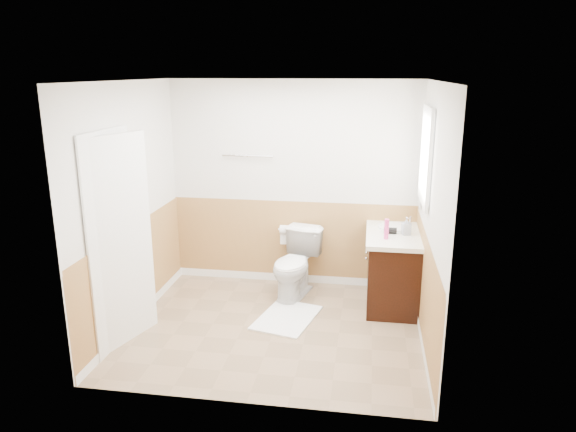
% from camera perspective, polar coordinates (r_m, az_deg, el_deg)
% --- Properties ---
extents(floor, '(3.00, 3.00, 0.00)m').
position_cam_1_polar(floor, '(5.63, -1.43, -12.00)').
color(floor, '#8C7051').
rests_on(floor, ground).
extents(ceiling, '(3.00, 3.00, 0.00)m').
position_cam_1_polar(ceiling, '(4.99, -1.62, 14.37)').
color(ceiling, white).
rests_on(ceiling, floor).
extents(wall_back, '(3.00, 0.00, 3.00)m').
position_cam_1_polar(wall_back, '(6.42, 0.55, 3.37)').
color(wall_back, silver).
rests_on(wall_back, floor).
extents(wall_front, '(3.00, 0.00, 3.00)m').
position_cam_1_polar(wall_front, '(3.96, -4.89, -4.47)').
color(wall_front, silver).
rests_on(wall_front, floor).
extents(wall_left, '(0.00, 3.00, 3.00)m').
position_cam_1_polar(wall_left, '(5.63, -16.73, 0.98)').
color(wall_left, silver).
rests_on(wall_left, floor).
extents(wall_right, '(0.00, 3.00, 3.00)m').
position_cam_1_polar(wall_right, '(5.13, 15.21, -0.30)').
color(wall_right, silver).
rests_on(wall_right, floor).
extents(wainscot_back, '(3.00, 0.00, 3.00)m').
position_cam_1_polar(wainscot_back, '(6.60, 0.52, -3.03)').
color(wainscot_back, '#BB844A').
rests_on(wainscot_back, floor).
extents(wainscot_front, '(3.00, 0.00, 3.00)m').
position_cam_1_polar(wainscot_front, '(4.28, -4.61, -13.89)').
color(wainscot_front, '#BB844A').
rests_on(wainscot_front, floor).
extents(wainscot_left, '(0.00, 2.60, 2.60)m').
position_cam_1_polar(wainscot_left, '(5.85, -16.05, -6.16)').
color(wainscot_left, '#BB844A').
rests_on(wainscot_left, floor).
extents(wainscot_right, '(0.00, 2.60, 2.60)m').
position_cam_1_polar(wainscot_right, '(5.37, 14.52, -8.02)').
color(wainscot_right, '#BB844A').
rests_on(wainscot_right, floor).
extents(toilet, '(0.61, 0.86, 0.79)m').
position_cam_1_polar(toilet, '(6.22, 0.76, -5.25)').
color(toilet, white).
rests_on(toilet, floor).
extents(bath_mat, '(0.73, 0.91, 0.02)m').
position_cam_1_polar(bath_mat, '(5.82, -0.12, -10.91)').
color(bath_mat, white).
rests_on(bath_mat, floor).
extents(vanity_cabinet, '(0.55, 1.10, 0.80)m').
position_cam_1_polar(vanity_cabinet, '(6.18, 11.18, -5.64)').
color(vanity_cabinet, black).
rests_on(vanity_cabinet, floor).
extents(vanity_knob_left, '(0.03, 0.03, 0.03)m').
position_cam_1_polar(vanity_knob_left, '(6.03, 8.44, -4.54)').
color(vanity_knob_left, silver).
rests_on(vanity_knob_left, vanity_cabinet).
extents(vanity_knob_right, '(0.03, 0.03, 0.03)m').
position_cam_1_polar(vanity_knob_right, '(6.22, 8.46, -3.91)').
color(vanity_knob_right, silver).
rests_on(vanity_knob_right, vanity_cabinet).
extents(countertop, '(0.60, 1.15, 0.05)m').
position_cam_1_polar(countertop, '(6.04, 11.30, -1.87)').
color(countertop, white).
rests_on(countertop, vanity_cabinet).
extents(sink_basin, '(0.36, 0.36, 0.02)m').
position_cam_1_polar(sink_basin, '(6.18, 11.36, -1.16)').
color(sink_basin, white).
rests_on(sink_basin, countertop).
extents(faucet, '(0.02, 0.02, 0.14)m').
position_cam_1_polar(faucet, '(6.17, 13.05, -0.69)').
color(faucet, silver).
rests_on(faucet, countertop).
extents(lotion_bottle, '(0.05, 0.05, 0.22)m').
position_cam_1_polar(lotion_bottle, '(5.72, 10.58, -1.40)').
color(lotion_bottle, '#DB3884').
rests_on(lotion_bottle, countertop).
extents(soap_dispenser, '(0.11, 0.11, 0.20)m').
position_cam_1_polar(soap_dispenser, '(5.92, 12.65, -1.06)').
color(soap_dispenser, '#99A0AC').
rests_on(soap_dispenser, countertop).
extents(hair_dryer_body, '(0.14, 0.07, 0.07)m').
position_cam_1_polar(hair_dryer_body, '(5.94, 10.97, -1.54)').
color(hair_dryer_body, black).
rests_on(hair_dryer_body, countertop).
extents(hair_dryer_handle, '(0.03, 0.03, 0.07)m').
position_cam_1_polar(hair_dryer_handle, '(5.91, 10.68, -1.92)').
color(hair_dryer_handle, black).
rests_on(hair_dryer_handle, countertop).
extents(mirror_panel, '(0.02, 0.35, 0.90)m').
position_cam_1_polar(mirror_panel, '(6.13, 14.13, 5.18)').
color(mirror_panel, silver).
rests_on(mirror_panel, wall_right).
extents(window_frame, '(0.04, 0.80, 1.00)m').
position_cam_1_polar(window_frame, '(5.59, 14.65, 6.28)').
color(window_frame, white).
rests_on(window_frame, wall_right).
extents(window_glass, '(0.01, 0.70, 0.90)m').
position_cam_1_polar(window_glass, '(5.59, 14.81, 6.27)').
color(window_glass, white).
rests_on(window_glass, wall_right).
extents(door, '(0.29, 0.78, 2.04)m').
position_cam_1_polar(door, '(5.26, -17.61, -2.71)').
color(door, white).
rests_on(door, wall_left).
extents(door_frame, '(0.02, 0.92, 2.10)m').
position_cam_1_polar(door_frame, '(5.29, -18.36, -2.55)').
color(door_frame, white).
rests_on(door_frame, wall_left).
extents(door_knob, '(0.06, 0.06, 0.06)m').
position_cam_1_polar(door_knob, '(5.54, -15.51, -2.40)').
color(door_knob, silver).
rests_on(door_knob, door).
extents(towel_bar, '(0.62, 0.02, 0.02)m').
position_cam_1_polar(towel_bar, '(6.40, -4.41, 6.48)').
color(towel_bar, silver).
rests_on(towel_bar, wall_back).
extents(tp_holder_bar, '(0.14, 0.02, 0.02)m').
position_cam_1_polar(tp_holder_bar, '(6.50, -0.42, -1.48)').
color(tp_holder_bar, silver).
rests_on(tp_holder_bar, wall_back).
extents(tp_roll, '(0.10, 0.11, 0.11)m').
position_cam_1_polar(tp_roll, '(6.50, -0.42, -1.48)').
color(tp_roll, white).
rests_on(tp_roll, tp_holder_bar).
extents(tp_sheet, '(0.10, 0.01, 0.16)m').
position_cam_1_polar(tp_sheet, '(6.53, -0.42, -2.40)').
color(tp_sheet, white).
rests_on(tp_sheet, tp_roll).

